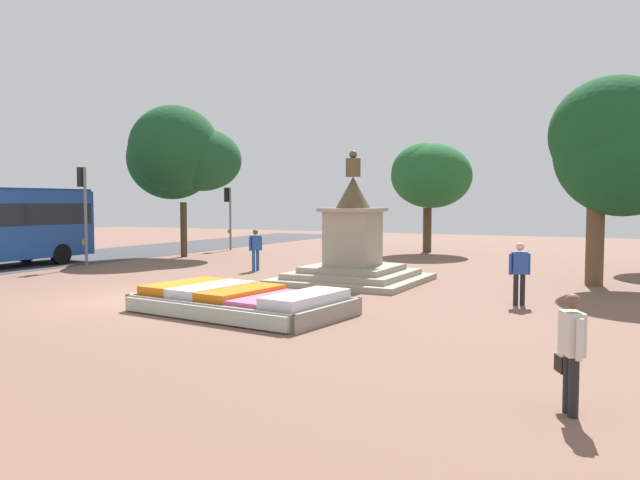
% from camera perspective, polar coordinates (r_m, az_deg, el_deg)
% --- Properties ---
extents(ground_plane, '(76.18, 76.18, 0.00)m').
position_cam_1_polar(ground_plane, '(18.07, -16.72, -5.28)').
color(ground_plane, brown).
extents(flower_planter, '(5.48, 3.45, 0.64)m').
position_cam_1_polar(flower_planter, '(15.44, -7.36, -5.60)').
color(flower_planter, '#38281C').
rests_on(flower_planter, ground_plane).
extents(statue_monument, '(4.51, 4.51, 4.43)m').
position_cam_1_polar(statue_monument, '(21.02, 3.02, -1.19)').
color(statue_monument, '#9E9480').
rests_on(statue_monument, ground_plane).
extents(traffic_light_mid_block, '(0.42, 0.30, 4.13)m').
position_cam_1_polar(traffic_light_mid_block, '(27.45, -20.80, 3.51)').
color(traffic_light_mid_block, slate).
rests_on(traffic_light_mid_block, ground_plane).
extents(traffic_light_far_corner, '(0.41, 0.29, 3.51)m').
position_cam_1_polar(traffic_light_far_corner, '(35.51, -8.35, 3.01)').
color(traffic_light_far_corner, slate).
rests_on(traffic_light_far_corner, ground_plane).
extents(pedestrian_with_handbag, '(0.43, 0.68, 1.56)m').
position_cam_1_polar(pedestrian_with_handbag, '(8.66, 21.97, -9.09)').
color(pedestrian_with_handbag, black).
rests_on(pedestrian_with_handbag, ground_plane).
extents(pedestrian_near_planter, '(0.51, 0.38, 1.65)m').
position_cam_1_polar(pedestrian_near_planter, '(17.15, 17.78, -2.56)').
color(pedestrian_near_planter, black).
rests_on(pedestrian_near_planter, ground_plane).
extents(pedestrian_crossing_plaza, '(0.38, 0.51, 1.63)m').
position_cam_1_polar(pedestrian_crossing_plaza, '(24.61, -5.92, -0.64)').
color(pedestrian_crossing_plaza, '#264CA5').
rests_on(pedestrian_crossing_plaza, ground_plane).
extents(park_tree_behind_statue, '(4.43, 4.07, 6.71)m').
position_cam_1_polar(park_tree_behind_statue, '(22.12, 25.67, 7.96)').
color(park_tree_behind_statue, brown).
rests_on(park_tree_behind_statue, ground_plane).
extents(park_tree_far_right, '(5.62, 5.33, 7.34)m').
position_cam_1_polar(park_tree_far_right, '(31.51, -12.69, 7.57)').
color(park_tree_far_right, '#4C3823').
rests_on(park_tree_far_right, ground_plane).
extents(park_tree_street_side, '(4.23, 4.43, 5.82)m').
position_cam_1_polar(park_tree_street_side, '(33.56, 9.92, 5.89)').
color(park_tree_street_side, '#4C3823').
rests_on(park_tree_street_side, ground_plane).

